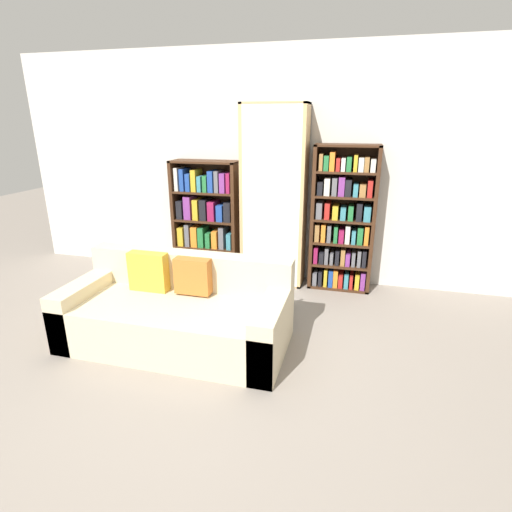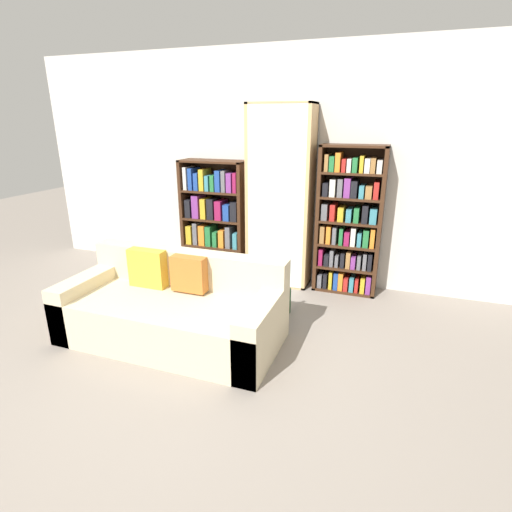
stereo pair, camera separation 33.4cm
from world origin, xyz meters
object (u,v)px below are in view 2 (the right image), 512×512
at_px(display_cabinet, 280,199).
at_px(bookshelf_right, 349,223).
at_px(couch, 173,310).
at_px(bookshelf_left, 214,221).
at_px(wine_bottle, 287,300).

xyz_separation_m(display_cabinet, bookshelf_right, (0.80, 0.02, -0.23)).
height_order(couch, bookshelf_left, bookshelf_left).
relative_size(bookshelf_left, display_cabinet, 0.69).
bearing_deg(couch, wine_bottle, 44.59).
xyz_separation_m(bookshelf_left, wine_bottle, (1.19, -0.80, -0.55)).
bearing_deg(couch, display_cabinet, 72.31).
distance_m(couch, bookshelf_left, 1.72).
height_order(bookshelf_left, display_cabinet, display_cabinet).
xyz_separation_m(display_cabinet, wine_bottle, (0.32, -0.79, -0.89)).
bearing_deg(wine_bottle, bookshelf_right, 59.37).
distance_m(couch, bookshelf_right, 2.16).
height_order(couch, wine_bottle, couch).
relative_size(bookshelf_left, bookshelf_right, 0.87).
relative_size(couch, bookshelf_left, 1.35).
xyz_separation_m(bookshelf_left, display_cabinet, (0.86, -0.02, 0.34)).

